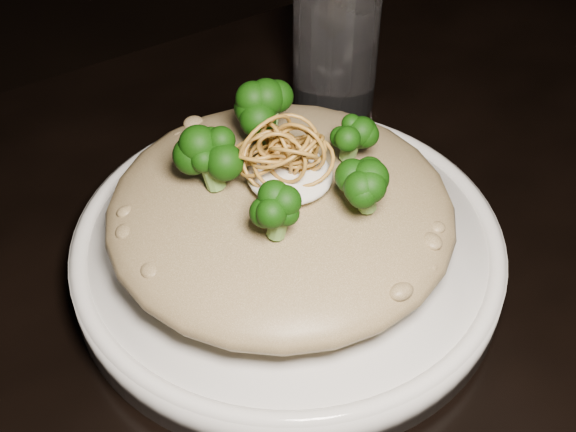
% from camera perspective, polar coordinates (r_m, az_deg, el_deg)
% --- Properties ---
extents(table, '(1.10, 0.80, 0.75)m').
position_cam_1_polar(table, '(0.68, 9.76, -8.74)').
color(table, black).
rests_on(table, ground).
extents(plate, '(0.31, 0.31, 0.03)m').
position_cam_1_polar(plate, '(0.59, -0.00, -2.69)').
color(plate, silver).
rests_on(plate, table).
extents(risotto, '(0.25, 0.25, 0.05)m').
position_cam_1_polar(risotto, '(0.56, -0.53, 0.33)').
color(risotto, brown).
rests_on(risotto, plate).
extents(broccoli, '(0.15, 0.15, 0.06)m').
position_cam_1_polar(broccoli, '(0.53, -0.17, 4.79)').
color(broccoli, black).
rests_on(broccoli, risotto).
extents(cheese, '(0.06, 0.06, 0.02)m').
position_cam_1_polar(cheese, '(0.54, 0.14, 2.91)').
color(cheese, silver).
rests_on(cheese, risotto).
extents(shallots, '(0.06, 0.06, 0.04)m').
position_cam_1_polar(shallots, '(0.52, -0.41, 5.39)').
color(shallots, brown).
rests_on(shallots, cheese).
extents(drinking_glass, '(0.08, 0.08, 0.13)m').
position_cam_1_polar(drinking_glass, '(0.73, 3.42, 12.43)').
color(drinking_glass, white).
rests_on(drinking_glass, table).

